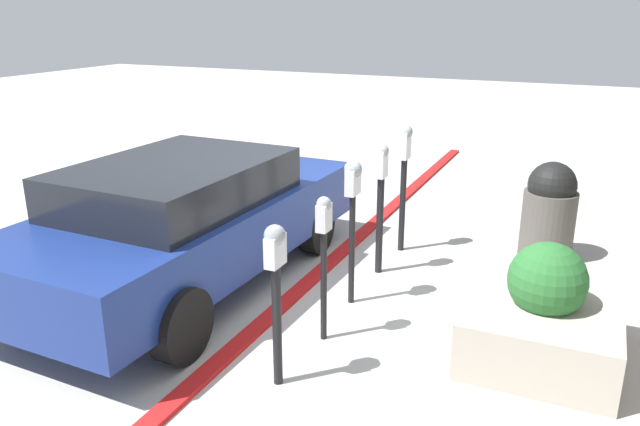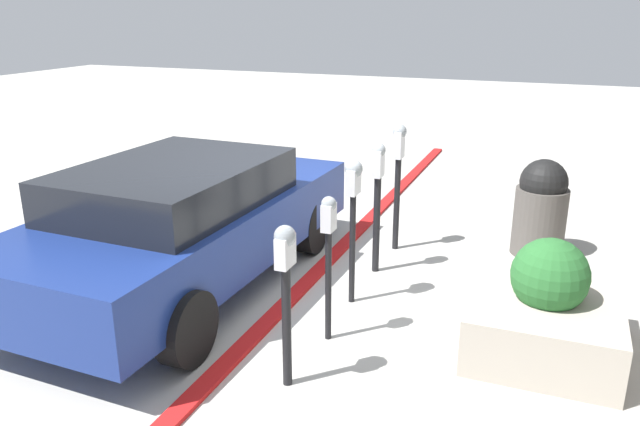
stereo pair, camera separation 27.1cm
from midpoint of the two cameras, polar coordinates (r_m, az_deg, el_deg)
name	(u,v)px [view 1 (the left image)]	position (r m, az deg, el deg)	size (l,w,h in m)	color
ground_plane	(306,294)	(6.33, -0.07, -7.40)	(40.00, 40.00, 0.00)	#ADAAA3
curb_strip	(299,290)	(6.35, -0.73, -7.10)	(14.11, 0.16, 0.04)	red
parking_meter_nearest	(276,275)	(4.53, -2.35, -5.68)	(0.19, 0.16, 1.29)	black
parking_meter_second	(324,240)	(5.15, 1.85, -2.54)	(0.15, 0.13, 1.29)	black
parking_meter_middle	(353,198)	(5.78, 4.35, 1.41)	(0.20, 0.17, 1.42)	black
parking_meter_fourth	(381,190)	(6.55, 6.76, 2.13)	(0.17, 0.14, 1.42)	black
parking_meter_farthest	(404,164)	(7.19, 8.79, 4.42)	(0.19, 0.16, 1.49)	black
planter_box	(543,318)	(5.48, 21.05, -8.97)	(1.32, 1.19, 0.99)	#B2A899
parked_car_front	(187,218)	(6.41, -10.86, -0.48)	(4.25, 1.90, 1.33)	navy
trash_bin	(549,211)	(7.52, 21.18, 0.14)	(0.59, 0.59, 1.13)	#514C47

